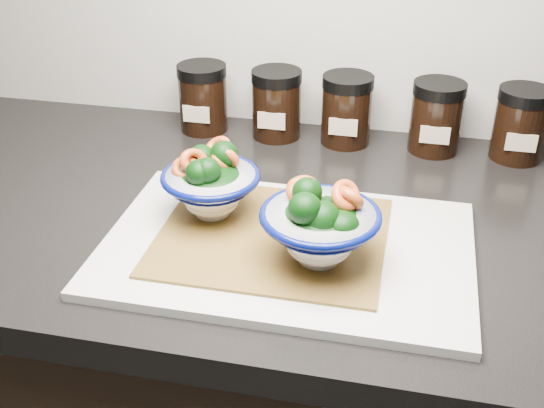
% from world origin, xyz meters
% --- Properties ---
extents(countertop, '(3.50, 0.60, 0.04)m').
position_xyz_m(countertop, '(0.00, 1.45, 0.88)').
color(countertop, black).
rests_on(countertop, cabinet).
extents(cutting_board, '(0.45, 0.30, 0.01)m').
position_xyz_m(cutting_board, '(0.02, 1.35, 0.91)').
color(cutting_board, beige).
rests_on(cutting_board, countertop).
extents(bamboo_mat, '(0.28, 0.24, 0.00)m').
position_xyz_m(bamboo_mat, '(-0.00, 1.36, 0.91)').
color(bamboo_mat, olive).
rests_on(bamboo_mat, cutting_board).
extents(bowl_left, '(0.13, 0.13, 0.10)m').
position_xyz_m(bowl_left, '(-0.09, 1.40, 0.96)').
color(bowl_left, white).
rests_on(bowl_left, bamboo_mat).
extents(bowl_right, '(0.14, 0.14, 0.10)m').
position_xyz_m(bowl_right, '(0.07, 1.32, 0.96)').
color(bowl_right, white).
rests_on(bowl_right, bamboo_mat).
extents(spice_jar_a, '(0.08, 0.08, 0.11)m').
position_xyz_m(spice_jar_a, '(-0.19, 1.69, 0.96)').
color(spice_jar_a, black).
rests_on(spice_jar_a, countertop).
extents(spice_jar_b, '(0.08, 0.08, 0.11)m').
position_xyz_m(spice_jar_b, '(-0.06, 1.69, 0.96)').
color(spice_jar_b, black).
rests_on(spice_jar_b, countertop).
extents(spice_jar_c, '(0.08, 0.08, 0.11)m').
position_xyz_m(spice_jar_c, '(0.05, 1.69, 0.96)').
color(spice_jar_c, black).
rests_on(spice_jar_c, countertop).
extents(spice_jar_d, '(0.08, 0.08, 0.11)m').
position_xyz_m(spice_jar_d, '(0.19, 1.69, 0.96)').
color(spice_jar_d, black).
rests_on(spice_jar_d, countertop).
extents(spice_jar_e, '(0.08, 0.08, 0.11)m').
position_xyz_m(spice_jar_e, '(0.32, 1.69, 0.96)').
color(spice_jar_e, black).
rests_on(spice_jar_e, countertop).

